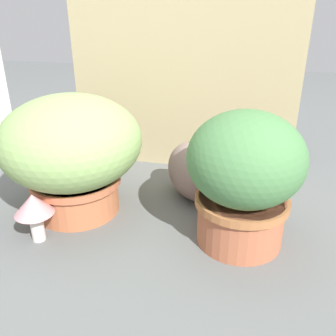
{
  "coord_description": "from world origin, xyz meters",
  "views": [
    {
      "loc": [
        0.34,
        -1.05,
        0.7
      ],
      "look_at": [
        0.11,
        0.04,
        0.18
      ],
      "focal_mm": 39.19,
      "sensor_mm": 36.0,
      "label": 1
    }
  ],
  "objects_px": {
    "grass_planter": "(72,150)",
    "cat": "(198,170)",
    "mushroom_ornament_pink": "(34,207)",
    "leafy_planter": "(244,176)"
  },
  "relations": [
    {
      "from": "grass_planter",
      "to": "cat",
      "type": "relative_size",
      "value": 1.36
    },
    {
      "from": "grass_planter",
      "to": "mushroom_ornament_pink",
      "type": "bearing_deg",
      "value": -103.26
    },
    {
      "from": "leafy_planter",
      "to": "cat",
      "type": "height_order",
      "value": "leafy_planter"
    },
    {
      "from": "grass_planter",
      "to": "cat",
      "type": "height_order",
      "value": "grass_planter"
    },
    {
      "from": "cat",
      "to": "mushroom_ornament_pink",
      "type": "distance_m",
      "value": 0.58
    },
    {
      "from": "cat",
      "to": "grass_planter",
      "type": "bearing_deg",
      "value": -158.63
    },
    {
      "from": "grass_planter",
      "to": "mushroom_ornament_pink",
      "type": "distance_m",
      "value": 0.23
    },
    {
      "from": "grass_planter",
      "to": "cat",
      "type": "xyz_separation_m",
      "value": [
        0.41,
        0.16,
        -0.11
      ]
    },
    {
      "from": "grass_planter",
      "to": "mushroom_ornament_pink",
      "type": "height_order",
      "value": "grass_planter"
    },
    {
      "from": "grass_planter",
      "to": "leafy_planter",
      "type": "xyz_separation_m",
      "value": [
        0.57,
        -0.07,
        -0.01
      ]
    }
  ]
}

